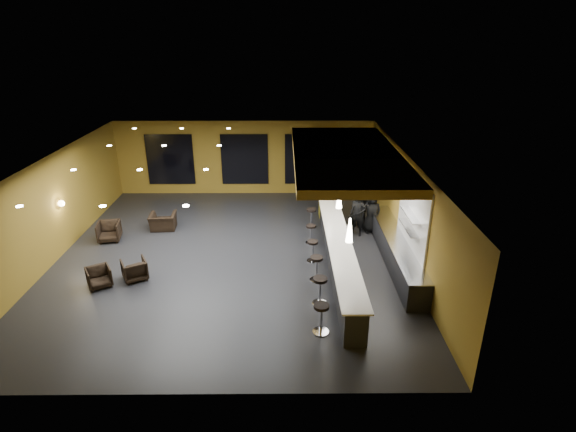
{
  "coord_description": "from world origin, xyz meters",
  "views": [
    {
      "loc": [
        1.89,
        -14.08,
        7.44
      ],
      "look_at": [
        2.0,
        0.5,
        1.3
      ],
      "focal_mm": 28.0,
      "sensor_mm": 36.0,
      "label": 1
    }
  ],
  "objects_px": {
    "pendant_2": "(332,175)",
    "bar_stool_0": "(321,315)",
    "armchair_b": "(135,269)",
    "bar_stool_2": "(316,265)",
    "column": "(327,177)",
    "armchair_c": "(109,231)",
    "staff_a": "(358,215)",
    "armchair_a": "(99,277)",
    "pendant_1": "(339,198)",
    "prep_counter": "(395,251)",
    "pendant_0": "(350,230)",
    "staff_c": "(371,212)",
    "bar_stool_1": "(320,287)",
    "armchair_d": "(163,222)",
    "bar_stool_4": "(311,232)",
    "staff_b": "(361,208)",
    "bar_stool_3": "(313,248)",
    "bar_counter": "(338,256)",
    "bar_stool_5": "(311,216)"
  },
  "relations": [
    {
      "from": "armchair_d",
      "to": "staff_a",
      "type": "bearing_deg",
      "value": 171.43
    },
    {
      "from": "armchair_d",
      "to": "bar_stool_0",
      "type": "distance_m",
      "value": 8.79
    },
    {
      "from": "bar_stool_1",
      "to": "bar_stool_3",
      "type": "height_order",
      "value": "bar_stool_1"
    },
    {
      "from": "armchair_a",
      "to": "bar_stool_0",
      "type": "xyz_separation_m",
      "value": [
        6.69,
        -2.36,
        0.23
      ]
    },
    {
      "from": "bar_stool_4",
      "to": "bar_stool_2",
      "type": "bearing_deg",
      "value": -89.23
    },
    {
      "from": "prep_counter",
      "to": "staff_a",
      "type": "distance_m",
      "value": 2.44
    },
    {
      "from": "armchair_b",
      "to": "bar_stool_2",
      "type": "distance_m",
      "value": 5.79
    },
    {
      "from": "armchair_d",
      "to": "bar_stool_0",
      "type": "relative_size",
      "value": 1.17
    },
    {
      "from": "bar_counter",
      "to": "bar_stool_4",
      "type": "bearing_deg",
      "value": 112.23
    },
    {
      "from": "column",
      "to": "staff_c",
      "type": "distance_m",
      "value": 2.45
    },
    {
      "from": "pendant_1",
      "to": "armchair_a",
      "type": "relative_size",
      "value": 1.01
    },
    {
      "from": "bar_stool_1",
      "to": "bar_counter",
      "type": "bearing_deg",
      "value": 69.4
    },
    {
      "from": "staff_a",
      "to": "bar_stool_0",
      "type": "height_order",
      "value": "staff_a"
    },
    {
      "from": "pendant_0",
      "to": "bar_stool_3",
      "type": "height_order",
      "value": "pendant_0"
    },
    {
      "from": "armchair_a",
      "to": "staff_b",
      "type": "bearing_deg",
      "value": -6.08
    },
    {
      "from": "bar_stool_2",
      "to": "bar_stool_3",
      "type": "xyz_separation_m",
      "value": [
        -0.05,
        1.26,
        -0.04
      ]
    },
    {
      "from": "armchair_c",
      "to": "bar_stool_2",
      "type": "bearing_deg",
      "value": -31.24
    },
    {
      "from": "staff_a",
      "to": "pendant_1",
      "type": "bearing_deg",
      "value": -93.43
    },
    {
      "from": "bar_stool_0",
      "to": "staff_a",
      "type": "bearing_deg",
      "value": 73.05
    },
    {
      "from": "staff_c",
      "to": "bar_stool_4",
      "type": "distance_m",
      "value": 2.64
    },
    {
      "from": "column",
      "to": "bar_stool_1",
      "type": "height_order",
      "value": "column"
    },
    {
      "from": "prep_counter",
      "to": "bar_stool_3",
      "type": "height_order",
      "value": "prep_counter"
    },
    {
      "from": "prep_counter",
      "to": "pendant_0",
      "type": "distance_m",
      "value": 3.73
    },
    {
      "from": "pendant_1",
      "to": "staff_a",
      "type": "relative_size",
      "value": 0.41
    },
    {
      "from": "bar_stool_2",
      "to": "bar_stool_3",
      "type": "bearing_deg",
      "value": 92.13
    },
    {
      "from": "armchair_c",
      "to": "bar_stool_3",
      "type": "xyz_separation_m",
      "value": [
        7.55,
        -1.7,
        0.12
      ]
    },
    {
      "from": "bar_stool_2",
      "to": "bar_counter",
      "type": "bearing_deg",
      "value": 41.56
    },
    {
      "from": "bar_stool_1",
      "to": "bar_stool_2",
      "type": "relative_size",
      "value": 1.04
    },
    {
      "from": "pendant_1",
      "to": "bar_stool_3",
      "type": "bearing_deg",
      "value": 174.82
    },
    {
      "from": "pendant_0",
      "to": "pendant_1",
      "type": "distance_m",
      "value": 2.5
    },
    {
      "from": "bar_counter",
      "to": "pendant_0",
      "type": "height_order",
      "value": "pendant_0"
    },
    {
      "from": "bar_stool_3",
      "to": "bar_stool_4",
      "type": "relative_size",
      "value": 1.06
    },
    {
      "from": "staff_b",
      "to": "pendant_0",
      "type": "bearing_deg",
      "value": -78.62
    },
    {
      "from": "prep_counter",
      "to": "bar_stool_4",
      "type": "xyz_separation_m",
      "value": [
        -2.81,
        1.48,
        0.04
      ]
    },
    {
      "from": "column",
      "to": "armchair_c",
      "type": "xyz_separation_m",
      "value": [
        -8.37,
        -2.33,
        -1.38
      ]
    },
    {
      "from": "pendant_2",
      "to": "bar_stool_0",
      "type": "relative_size",
      "value": 0.82
    },
    {
      "from": "bar_stool_1",
      "to": "bar_stool_4",
      "type": "height_order",
      "value": "bar_stool_1"
    },
    {
      "from": "column",
      "to": "armchair_d",
      "type": "bearing_deg",
      "value": -168.69
    },
    {
      "from": "column",
      "to": "armchair_b",
      "type": "distance_m",
      "value": 8.46
    },
    {
      "from": "column",
      "to": "bar_stool_2",
      "type": "height_order",
      "value": "column"
    },
    {
      "from": "staff_a",
      "to": "armchair_a",
      "type": "bearing_deg",
      "value": -135.26
    },
    {
      "from": "bar_stool_1",
      "to": "bar_stool_2",
      "type": "height_order",
      "value": "bar_stool_1"
    },
    {
      "from": "pendant_2",
      "to": "staff_b",
      "type": "height_order",
      "value": "pendant_2"
    },
    {
      "from": "column",
      "to": "pendant_1",
      "type": "distance_m",
      "value": 4.14
    },
    {
      "from": "pendant_2",
      "to": "armchair_b",
      "type": "bearing_deg",
      "value": -151.53
    },
    {
      "from": "armchair_a",
      "to": "bar_stool_5",
      "type": "distance_m",
      "value": 8.13
    },
    {
      "from": "pendant_2",
      "to": "bar_stool_1",
      "type": "relative_size",
      "value": 0.81
    },
    {
      "from": "pendant_2",
      "to": "bar_stool_0",
      "type": "distance_m",
      "value": 6.65
    },
    {
      "from": "pendant_2",
      "to": "staff_a",
      "type": "xyz_separation_m",
      "value": [
        1.02,
        -0.31,
        -1.5
      ]
    },
    {
      "from": "bar_stool_2",
      "to": "prep_counter",
      "type": "bearing_deg",
      "value": 23.13
    }
  ]
}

